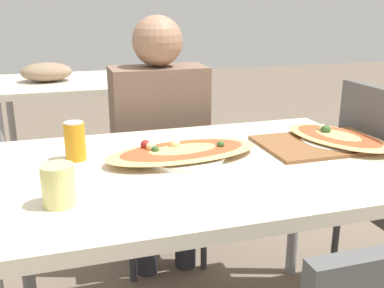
{
  "coord_description": "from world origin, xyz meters",
  "views": [
    {
      "loc": [
        -0.41,
        -1.26,
        1.21
      ],
      "look_at": [
        -0.02,
        0.02,
        0.79
      ],
      "focal_mm": 42.0,
      "sensor_mm": 36.0,
      "label": 1
    }
  ],
  "objects_px": {
    "person_seated": "(160,124)",
    "pizza_main": "(183,152)",
    "dining_table": "(199,184)",
    "drink_glass": "(58,185)",
    "pizza_second": "(337,138)",
    "soda_can": "(75,141)",
    "chair_far_seated": "(155,154)"
  },
  "relations": [
    {
      "from": "chair_far_seated",
      "to": "soda_can",
      "type": "distance_m",
      "value": 0.78
    },
    {
      "from": "person_seated",
      "to": "soda_can",
      "type": "height_order",
      "value": "person_seated"
    },
    {
      "from": "dining_table",
      "to": "drink_glass",
      "type": "xyz_separation_m",
      "value": [
        -0.42,
        -0.19,
        0.12
      ]
    },
    {
      "from": "person_seated",
      "to": "pizza_second",
      "type": "height_order",
      "value": "person_seated"
    },
    {
      "from": "chair_far_seated",
      "to": "pizza_main",
      "type": "bearing_deg",
      "value": 85.23
    },
    {
      "from": "chair_far_seated",
      "to": "person_seated",
      "type": "height_order",
      "value": "person_seated"
    },
    {
      "from": "chair_far_seated",
      "to": "person_seated",
      "type": "bearing_deg",
      "value": 90.0
    },
    {
      "from": "chair_far_seated",
      "to": "pizza_main",
      "type": "relative_size",
      "value": 1.74
    },
    {
      "from": "soda_can",
      "to": "pizza_second",
      "type": "relative_size",
      "value": 0.27
    },
    {
      "from": "pizza_main",
      "to": "pizza_second",
      "type": "xyz_separation_m",
      "value": [
        0.57,
        -0.0,
        -0.0
      ]
    },
    {
      "from": "dining_table",
      "to": "drink_glass",
      "type": "bearing_deg",
      "value": -156.12
    },
    {
      "from": "dining_table",
      "to": "drink_glass",
      "type": "distance_m",
      "value": 0.48
    },
    {
      "from": "pizza_main",
      "to": "soda_can",
      "type": "bearing_deg",
      "value": 164.99
    },
    {
      "from": "chair_far_seated",
      "to": "drink_glass",
      "type": "xyz_separation_m",
      "value": [
        -0.45,
        -0.95,
        0.27
      ]
    },
    {
      "from": "pizza_main",
      "to": "soda_can",
      "type": "xyz_separation_m",
      "value": [
        -0.33,
        0.09,
        0.04
      ]
    },
    {
      "from": "drink_glass",
      "to": "pizza_second",
      "type": "height_order",
      "value": "drink_glass"
    },
    {
      "from": "person_seated",
      "to": "soda_can",
      "type": "relative_size",
      "value": 9.36
    },
    {
      "from": "person_seated",
      "to": "pizza_second",
      "type": "distance_m",
      "value": 0.78
    },
    {
      "from": "drink_glass",
      "to": "chair_far_seated",
      "type": "bearing_deg",
      "value": 64.72
    },
    {
      "from": "soda_can",
      "to": "pizza_second",
      "type": "height_order",
      "value": "soda_can"
    },
    {
      "from": "dining_table",
      "to": "soda_can",
      "type": "bearing_deg",
      "value": 158.0
    },
    {
      "from": "pizza_main",
      "to": "drink_glass",
      "type": "distance_m",
      "value": 0.46
    },
    {
      "from": "pizza_main",
      "to": "dining_table",
      "type": "bearing_deg",
      "value": -58.7
    },
    {
      "from": "soda_can",
      "to": "pizza_main",
      "type": "bearing_deg",
      "value": -15.01
    },
    {
      "from": "pizza_second",
      "to": "drink_glass",
      "type": "bearing_deg",
      "value": -165.84
    },
    {
      "from": "person_seated",
      "to": "drink_glass",
      "type": "height_order",
      "value": "person_seated"
    },
    {
      "from": "dining_table",
      "to": "person_seated",
      "type": "height_order",
      "value": "person_seated"
    },
    {
      "from": "dining_table",
      "to": "chair_far_seated",
      "type": "relative_size",
      "value": 1.37
    },
    {
      "from": "person_seated",
      "to": "pizza_main",
      "type": "distance_m",
      "value": 0.59
    },
    {
      "from": "soda_can",
      "to": "pizza_second",
      "type": "xyz_separation_m",
      "value": [
        0.9,
        -0.09,
        -0.04
      ]
    },
    {
      "from": "soda_can",
      "to": "chair_far_seated",
      "type": "bearing_deg",
      "value": 57.49
    },
    {
      "from": "soda_can",
      "to": "drink_glass",
      "type": "bearing_deg",
      "value": -99.78
    }
  ]
}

